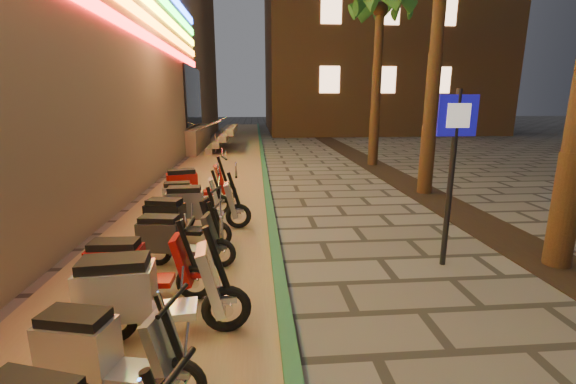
{
  "coord_description": "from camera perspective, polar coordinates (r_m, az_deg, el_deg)",
  "views": [
    {
      "loc": [
        -1.21,
        -3.4,
        2.6
      ],
      "look_at": [
        -0.72,
        2.45,
        1.2
      ],
      "focal_mm": 24.0,
      "sensor_mm": 36.0,
      "label": 1
    }
  ],
  "objects": [
    {
      "name": "scooter_5",
      "position": [
        5.48,
        -21.66,
        -10.31
      ],
      "size": [
        1.57,
        0.55,
        1.11
      ],
      "rotation": [
        0.0,
        0.0,
        -0.03
      ],
      "color": "black",
      "rests_on": "ground"
    },
    {
      "name": "scooter_3",
      "position": [
        3.99,
        -25.8,
        -20.47
      ],
      "size": [
        1.51,
        0.72,
        1.06
      ],
      "rotation": [
        0.0,
        0.0,
        -0.24
      ],
      "color": "black",
      "rests_on": "ground"
    },
    {
      "name": "ground",
      "position": [
        4.45,
        12.97,
        -22.72
      ],
      "size": [
        120.0,
        120.0,
        0.0
      ],
      "primitive_type": "plane",
      "color": "#474442",
      "rests_on": "ground"
    },
    {
      "name": "green_curb",
      "position": [
        13.65,
        -3.44,
        2.63
      ],
      "size": [
        0.18,
        60.0,
        0.1
      ],
      "primitive_type": "cube",
      "color": "#225A39",
      "rests_on": "ground"
    },
    {
      "name": "planting_strip",
      "position": [
        10.02,
        24.1,
        -2.76
      ],
      "size": [
        1.2,
        40.0,
        0.02
      ],
      "primitive_type": "cube",
      "color": "black",
      "rests_on": "ground"
    },
    {
      "name": "scooter_9",
      "position": [
        9.04,
        -14.56,
        -0.71
      ],
      "size": [
        1.51,
        0.62,
        1.06
      ],
      "rotation": [
        0.0,
        0.0,
        0.15
      ],
      "color": "black",
      "rests_on": "ground"
    },
    {
      "name": "scooter_6",
      "position": [
        6.39,
        -16.4,
        -6.6
      ],
      "size": [
        1.55,
        0.63,
        1.09
      ],
      "rotation": [
        0.0,
        0.0,
        -0.15
      ],
      "color": "black",
      "rests_on": "ground"
    },
    {
      "name": "parking_strip",
      "position": [
        13.72,
        -10.56,
        2.29
      ],
      "size": [
        3.4,
        60.0,
        0.01
      ],
      "primitive_type": "cube",
      "color": "#8C7251",
      "rests_on": "ground"
    },
    {
      "name": "scooter_4",
      "position": [
        4.59,
        -20.47,
        -13.9
      ],
      "size": [
        1.84,
        0.67,
        1.29
      ],
      "rotation": [
        0.0,
        0.0,
        0.09
      ],
      "color": "black",
      "rests_on": "ground"
    },
    {
      "name": "scooter_10",
      "position": [
        9.94,
        -13.88,
        1.03
      ],
      "size": [
        1.74,
        0.86,
        1.23
      ],
      "rotation": [
        0.0,
        0.0,
        0.26
      ],
      "color": "black",
      "rests_on": "ground"
    },
    {
      "name": "pedestrian_sign",
      "position": [
        6.39,
        23.31,
        5.07
      ],
      "size": [
        0.61,
        0.1,
        2.77
      ],
      "rotation": [
        0.0,
        0.0,
        0.01
      ],
      "color": "black",
      "rests_on": "ground"
    },
    {
      "name": "scooter_8",
      "position": [
        8.02,
        -13.15,
        -1.97
      ],
      "size": [
        1.7,
        0.59,
        1.2
      ],
      "rotation": [
        0.0,
        0.0,
        0.05
      ],
      "color": "black",
      "rests_on": "ground"
    },
    {
      "name": "scooter_7",
      "position": [
        7.29,
        -15.98,
        -3.95
      ],
      "size": [
        1.59,
        0.75,
        1.12
      ],
      "rotation": [
        0.0,
        0.0,
        -0.23
      ],
      "color": "black",
      "rests_on": "ground"
    },
    {
      "name": "palm_d",
      "position": [
        16.48,
        13.52,
        24.79
      ],
      "size": [
        2.97,
        3.02,
        7.16
      ],
      "color": "#472D19",
      "rests_on": "ground"
    }
  ]
}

